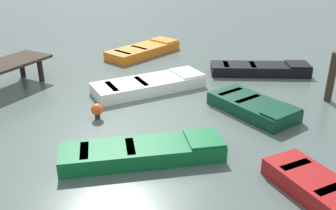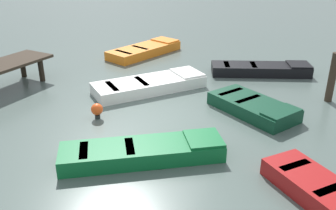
% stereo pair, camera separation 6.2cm
% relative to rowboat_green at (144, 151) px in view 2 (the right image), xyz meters
% --- Properties ---
extents(ground_plane, '(80.00, 80.00, 0.00)m').
position_rel_rowboat_green_xyz_m(ground_plane, '(2.50, 0.58, -0.22)').
color(ground_plane, '#4C5B56').
extents(rowboat_green, '(3.20, 3.80, 0.46)m').
position_rel_rowboat_green_xyz_m(rowboat_green, '(0.00, 0.00, 0.00)').
color(rowboat_green, '#0F602D').
rests_on(rowboat_green, ground_plane).
extents(rowboat_dark_green, '(2.45, 3.05, 0.46)m').
position_rel_rowboat_green_xyz_m(rowboat_dark_green, '(3.84, -1.71, 0.00)').
color(rowboat_dark_green, '#0C3823').
rests_on(rowboat_dark_green, ground_plane).
extents(rowboat_black, '(2.54, 3.98, 0.46)m').
position_rel_rowboat_green_xyz_m(rowboat_black, '(7.65, -1.05, 0.00)').
color(rowboat_black, black).
rests_on(rowboat_black, ground_plane).
extents(rowboat_orange, '(3.97, 2.27, 0.46)m').
position_rel_rowboat_green_xyz_m(rowboat_orange, '(8.06, 4.58, 0.00)').
color(rowboat_orange, orange).
rests_on(rowboat_orange, ground_plane).
extents(rowboat_white, '(4.02, 3.47, 0.46)m').
position_rel_rowboat_green_xyz_m(rowboat_white, '(4.13, 2.10, -0.00)').
color(rowboat_white, silver).
rests_on(rowboat_white, ground_plane).
extents(mooring_piling_near_left, '(0.24, 0.24, 1.66)m').
position_rel_rowboat_green_xyz_m(mooring_piling_near_left, '(5.91, -3.73, 0.62)').
color(mooring_piling_near_left, '#33281E').
rests_on(mooring_piling_near_left, ground_plane).
extents(marker_buoy, '(0.36, 0.36, 0.48)m').
position_rel_rowboat_green_xyz_m(marker_buoy, '(1.36, 2.39, 0.07)').
color(marker_buoy, '#262626').
rests_on(marker_buoy, ground_plane).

